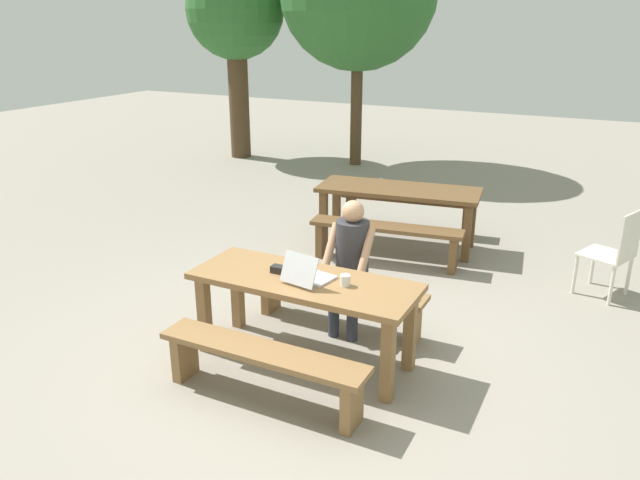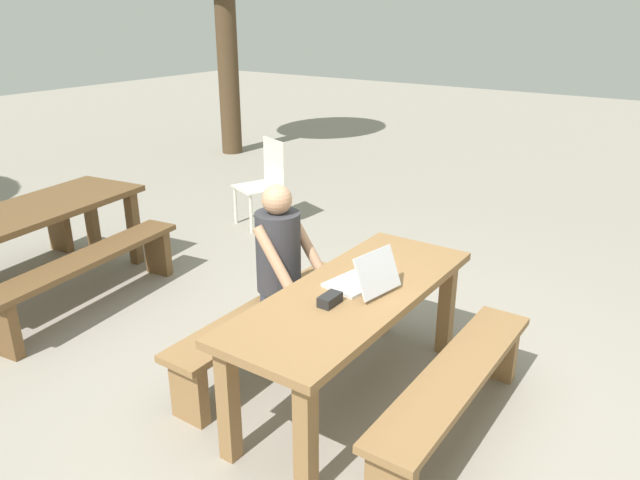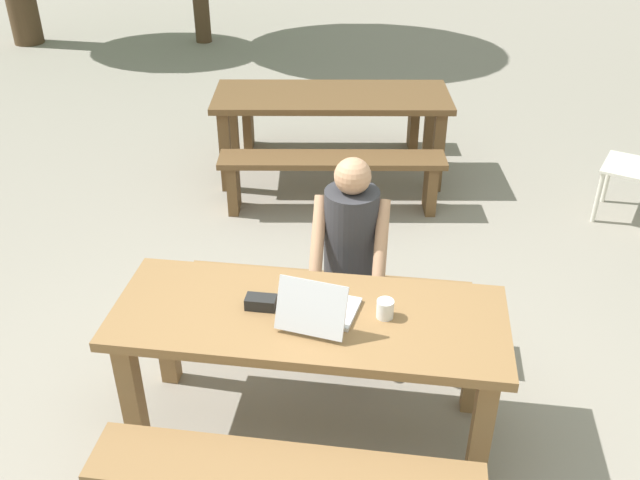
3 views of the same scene
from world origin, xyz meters
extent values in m
plane|color=gray|center=(0.00, 0.00, 0.00)|extent=(30.00, 30.00, 0.00)
cube|color=olive|center=(0.00, 0.00, 0.71)|extent=(1.85, 0.70, 0.05)
cube|color=olive|center=(-0.82, -0.25, 0.34)|extent=(0.09, 0.09, 0.68)
cube|color=olive|center=(0.82, -0.25, 0.34)|extent=(0.09, 0.09, 0.68)
cube|color=olive|center=(-0.82, 0.25, 0.34)|extent=(0.09, 0.09, 0.68)
cube|color=olive|center=(0.82, 0.25, 0.34)|extent=(0.09, 0.09, 0.68)
cube|color=olive|center=(0.00, -0.66, 0.41)|extent=(1.64, 0.30, 0.05)
cube|color=olive|center=(-0.72, -0.66, 0.19)|extent=(0.08, 0.24, 0.39)
cube|color=olive|center=(0.72, -0.66, 0.19)|extent=(0.08, 0.24, 0.39)
cube|color=olive|center=(0.00, 0.66, 0.41)|extent=(1.64, 0.30, 0.05)
cube|color=olive|center=(-0.72, 0.66, 0.19)|extent=(0.08, 0.24, 0.39)
cube|color=olive|center=(0.72, 0.66, 0.19)|extent=(0.08, 0.24, 0.39)
cube|color=silver|center=(0.06, 0.03, 0.74)|extent=(0.36, 0.30, 0.02)
cube|color=silver|center=(0.03, -0.13, 0.87)|extent=(0.33, 0.16, 0.23)
cube|color=#0F1933|center=(0.03, -0.13, 0.87)|extent=(0.30, 0.14, 0.21)
cube|color=black|center=(-0.23, 0.01, 0.76)|extent=(0.14, 0.08, 0.06)
cylinder|color=white|center=(0.35, 0.02, 0.78)|extent=(0.08, 0.08, 0.09)
cylinder|color=#333847|center=(0.04, 0.48, 0.22)|extent=(0.10, 0.10, 0.43)
cylinder|color=#333847|center=(0.22, 0.48, 0.22)|extent=(0.10, 0.10, 0.43)
cube|color=#333847|center=(0.13, 0.57, 0.47)|extent=(0.28, 0.28, 0.12)
cylinder|color=#333338|center=(0.13, 0.66, 0.78)|extent=(0.29, 0.29, 0.53)
cylinder|color=tan|center=(-0.04, 0.56, 0.81)|extent=(0.07, 0.32, 0.41)
cylinder|color=tan|center=(0.30, 0.56, 0.81)|extent=(0.07, 0.32, 0.41)
sphere|color=tan|center=(0.13, 0.66, 1.13)|extent=(0.20, 0.20, 0.20)
cube|color=silver|center=(2.12, 2.52, 0.43)|extent=(0.57, 0.57, 0.02)
cube|color=silver|center=(2.31, 2.44, 0.69)|extent=(0.18, 0.41, 0.49)
cylinder|color=silver|center=(2.01, 2.77, 0.21)|extent=(0.04, 0.04, 0.42)
cylinder|color=silver|center=(1.87, 2.42, 0.21)|extent=(0.04, 0.04, 0.42)
cylinder|color=silver|center=(2.37, 2.62, 0.21)|extent=(0.04, 0.04, 0.42)
cylinder|color=silver|center=(2.22, 2.27, 0.21)|extent=(0.04, 0.04, 0.42)
cube|color=brown|center=(-0.26, 2.93, 0.72)|extent=(2.03, 0.99, 0.05)
cube|color=brown|center=(-1.09, 2.55, 0.35)|extent=(0.10, 0.10, 0.70)
cube|color=brown|center=(0.65, 2.79, 0.35)|extent=(0.10, 0.10, 0.70)
cube|color=brown|center=(-1.16, 3.08, 0.35)|extent=(0.10, 0.10, 0.70)
cube|color=brown|center=(0.57, 3.31, 0.35)|extent=(0.10, 0.10, 0.70)
cube|color=brown|center=(-0.18, 2.32, 0.44)|extent=(1.78, 0.53, 0.05)
cube|color=brown|center=(-0.95, 2.21, 0.21)|extent=(0.11, 0.25, 0.42)
cube|color=brown|center=(0.60, 2.42, 0.21)|extent=(0.11, 0.25, 0.42)
cube|color=brown|center=(-0.34, 3.55, 0.44)|extent=(1.78, 0.53, 0.05)
cube|color=brown|center=(-1.11, 3.45, 0.21)|extent=(0.11, 0.25, 0.42)
cube|color=brown|center=(0.43, 3.65, 0.21)|extent=(0.11, 0.25, 0.42)
cylinder|color=#4C3823|center=(-2.55, 6.89, 1.16)|extent=(0.22, 0.22, 2.32)
cylinder|color=#4C3823|center=(-4.94, 6.48, 1.14)|extent=(0.40, 0.40, 2.28)
sphere|color=#2D662D|center=(-4.94, 6.48, 2.85)|extent=(1.88, 1.88, 1.88)
camera|label=1|loc=(2.15, -3.98, 2.70)|focal=34.56mm
camera|label=2|loc=(-2.71, -1.63, 2.27)|focal=33.90mm
camera|label=3|loc=(0.41, -2.55, 2.72)|focal=39.00mm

